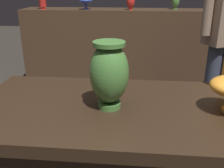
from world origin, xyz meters
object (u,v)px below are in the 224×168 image
(shelf_vase_left, at_px, (86,1))
(vase_centerpiece, at_px, (109,73))
(shelf_vase_center, at_px, (131,2))
(shelf_vase_right, at_px, (176,1))

(shelf_vase_left, bearing_deg, vase_centerpiece, -76.85)
(shelf_vase_center, distance_m, shelf_vase_right, 0.53)
(vase_centerpiece, xyz_separation_m, shelf_vase_left, (-0.50, 2.14, 0.14))
(shelf_vase_center, relative_size, shelf_vase_right, 0.93)
(shelf_vase_center, height_order, shelf_vase_right, shelf_vase_right)
(vase_centerpiece, relative_size, shelf_vase_right, 1.64)
(vase_centerpiece, distance_m, shelf_vase_center, 2.17)
(shelf_vase_center, bearing_deg, vase_centerpiece, -90.54)
(shelf_vase_left, xyz_separation_m, shelf_vase_center, (0.52, 0.02, -0.01))
(shelf_vase_left, distance_m, shelf_vase_center, 0.52)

